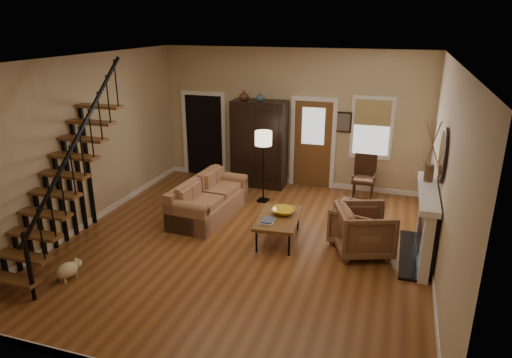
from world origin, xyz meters
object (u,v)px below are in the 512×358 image
(armchair_right, at_px, (356,225))
(coffee_table, at_px, (278,228))
(floor_lamp, at_px, (263,167))
(armchair_left, at_px, (364,231))
(side_chair, at_px, (364,178))
(sofa, at_px, (209,199))
(armoire, at_px, (259,144))

(armchair_right, bearing_deg, coffee_table, 117.46)
(coffee_table, distance_m, armchair_right, 1.42)
(floor_lamp, bearing_deg, armchair_left, -36.70)
(armchair_right, bearing_deg, armchair_left, -138.91)
(side_chair, bearing_deg, floor_lamp, -158.92)
(sofa, relative_size, side_chair, 2.03)
(coffee_table, height_order, floor_lamp, floor_lamp)
(armchair_left, relative_size, floor_lamp, 0.58)
(sofa, xyz_separation_m, side_chair, (2.97, 1.96, 0.12))
(armoire, distance_m, armchair_right, 3.67)
(armchair_left, bearing_deg, sofa, 59.11)
(armchair_left, relative_size, armchair_right, 1.16)
(armchair_right, distance_m, floor_lamp, 2.68)
(armchair_right, height_order, floor_lamp, floor_lamp)
(armoire, relative_size, coffee_table, 1.68)
(sofa, xyz_separation_m, coffee_table, (1.67, -0.63, -0.15))
(coffee_table, height_order, armchair_left, armchair_left)
(armchair_right, distance_m, side_chair, 2.27)
(sofa, relative_size, armchair_left, 2.20)
(armoire, relative_size, sofa, 1.01)
(coffee_table, bearing_deg, armchair_right, 13.39)
(coffee_table, distance_m, armchair_left, 1.56)
(sofa, distance_m, floor_lamp, 1.47)
(sofa, height_order, floor_lamp, floor_lamp)
(armoire, relative_size, armchair_right, 2.58)
(sofa, relative_size, armchair_right, 2.55)
(armchair_left, xyz_separation_m, floor_lamp, (-2.39, 1.78, 0.38))
(armoire, xyz_separation_m, coffee_table, (1.25, -2.79, -0.81))
(floor_lamp, bearing_deg, armoire, 112.05)
(armchair_left, bearing_deg, armchair_right, 7.39)
(armchair_left, bearing_deg, side_chair, -14.14)
(armoire, relative_size, armchair_left, 2.23)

